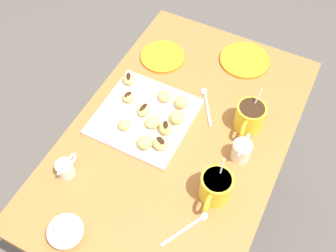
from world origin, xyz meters
The scene contains 28 objects.
ground_plane centered at (0.00, 0.00, 0.00)m, with size 8.00×8.00×0.00m, color #514C47.
dining_table centered at (0.00, 0.00, 0.58)m, with size 1.07×0.68×0.72m.
pastry_plate_square centered at (-0.01, -0.13, 0.73)m, with size 0.31×0.31×0.02m, color silver.
coffee_mug_yellow_left centered at (-0.14, 0.19, 0.77)m, with size 0.13×0.10×0.14m.
coffee_mug_yellow_right centered at (0.14, 0.19, 0.78)m, with size 0.13×0.09×0.15m.
cream_pitcher_white centered at (-0.01, 0.21, 0.76)m, with size 0.10×0.06×0.07m.
ice_cream_bowl centered at (0.44, -0.13, 0.76)m, with size 0.10×0.10×0.08m.
chocolate_sauce_pitcher centered at (0.28, -0.24, 0.75)m, with size 0.09×0.05×0.06m.
saucer_orange_left centered at (-0.41, 0.08, 0.73)m, with size 0.19×0.19×0.01m, color orange.
saucer_orange_right centered at (-0.29, -0.21, 0.73)m, with size 0.17×0.17×0.01m, color orange.
loose_spoon_near_saucer centered at (-0.17, 0.03, 0.73)m, with size 0.14×0.09×0.01m.
loose_spoon_by_plate centered at (0.26, 0.17, 0.73)m, with size 0.15×0.09×0.01m.
beignet_0 centered at (0.01, -0.09, 0.75)m, with size 0.05×0.05×0.03m, color #E5B260.
beignet_1 centered at (-0.04, -0.02, 0.76)m, with size 0.05×0.05×0.04m, color #E5B260.
beignet_2 centered at (-0.04, -0.21, 0.76)m, with size 0.04×0.04×0.03m, color #E5B260.
chocolate_drizzle_2 centered at (-0.04, -0.21, 0.77)m, with size 0.03×0.01×0.01m, color black.
beignet_3 centered at (-0.02, -0.14, 0.75)m, with size 0.05×0.04×0.03m, color #E5B260.
chocolate_drizzle_3 centered at (-0.02, -0.14, 0.77)m, with size 0.04×0.01×0.01m, color black.
beignet_4 centered at (0.09, -0.07, 0.76)m, with size 0.05×0.05×0.04m, color #E5B260.
beignet_5 centered at (0.02, -0.04, 0.76)m, with size 0.05×0.04×0.04m, color #E5B260.
chocolate_drizzle_5 centered at (0.02, -0.04, 0.78)m, with size 0.03×0.02×0.01m, color black.
beignet_6 centered at (0.07, -0.16, 0.76)m, with size 0.04×0.04×0.04m, color #E5B260.
beignet_7 centered at (-0.10, -0.04, 0.76)m, with size 0.05×0.05×0.04m, color #E5B260.
beignet_8 centered at (0.07, -0.03, 0.76)m, with size 0.05×0.05×0.03m, color #E5B260.
chocolate_drizzle_8 centered at (0.07, -0.03, 0.77)m, with size 0.03×0.02×0.01m, color black.
beignet_9 centered at (-0.10, -0.10, 0.76)m, with size 0.05×0.05×0.03m, color #E5B260.
beignet_10 centered at (-0.11, -0.25, 0.75)m, with size 0.05×0.04×0.03m, color #E5B260.
chocolate_drizzle_10 centered at (-0.11, -0.25, 0.77)m, with size 0.04×0.01×0.01m, color black.
Camera 1 is at (0.65, 0.29, 1.80)m, focal length 41.84 mm.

